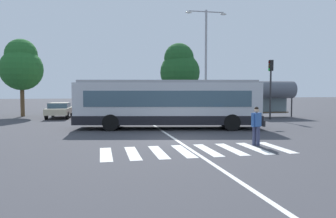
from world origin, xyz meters
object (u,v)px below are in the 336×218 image
Objects in this scene: bus_stop_shelter at (271,90)px; parked_car_charcoal at (210,108)px; pedestrian_crossing_street at (256,124)px; parked_car_silver at (153,109)px; city_transit_bus at (168,104)px; parked_car_black at (124,109)px; twin_arm_street_lamp at (206,53)px; parked_car_red at (92,109)px; traffic_light_far_corner at (271,80)px; parked_car_teal at (182,108)px; background_tree_left at (21,65)px; background_tree_right at (180,68)px; parked_car_champagne at (60,109)px.

parked_car_charcoal is at bearing 150.48° from bus_stop_shelter.
parked_car_silver is (-1.98, 15.86, -0.20)m from pedestrian_crossing_street.
city_transit_bus is 6.91× the size of pedestrian_crossing_street.
pedestrian_crossing_street is at bearing -70.04° from city_transit_bus.
twin_arm_street_lamp is at bearing -7.12° from parked_car_black.
parked_car_silver is (2.63, -0.12, 0.00)m from parked_car_black.
pedestrian_crossing_street is at bearing -122.02° from bus_stop_shelter.
city_transit_bus reaches higher than parked_car_red.
traffic_light_far_corner is at bearing -19.61° from parked_car_red.
city_transit_bus is at bearing -109.32° from parked_car_teal.
parked_car_black is at bearing 106.08° from pedestrian_crossing_street.
bus_stop_shelter is (8.25, 13.19, 1.45)m from pedestrian_crossing_street.
background_tree_left reaches higher than parked_car_charcoal.
parked_car_black is 1.01× the size of parked_car_silver.
pedestrian_crossing_street is at bearing -122.02° from traffic_light_far_corner.
parked_car_black is 1.11× the size of bus_stop_shelter.
background_tree_right reaches higher than parked_car_teal.
traffic_light_far_corner is (6.33, -5.04, 2.53)m from parked_car_teal.
background_tree_right is at bearing 93.64° from twin_arm_street_lamp.
pedestrian_crossing_street is at bearing -82.89° from parked_car_silver.
parked_car_teal is (8.23, -0.15, 0.00)m from parked_car_red.
parked_car_red is (-7.43, 16.59, -0.20)m from pedestrian_crossing_street.
traffic_light_far_corner is at bearing -39.62° from twin_arm_street_lamp.
pedestrian_crossing_street is 0.38× the size of parked_car_red.
parked_car_champagne is 2.78m from parked_car_red.
parked_car_champagne is at bearing 164.14° from traffic_light_far_corner.
parked_car_teal is 0.65× the size of background_tree_left.
background_tree_left is (-17.18, 2.93, 3.96)m from parked_car_charcoal.
bus_stop_shelter is (15.68, -3.40, 1.65)m from parked_car_red.
background_tree_right reaches higher than parked_car_silver.
city_transit_bus is at bearing 109.96° from pedestrian_crossing_street.
parked_car_champagne and parked_car_silver have the same top height.
background_tree_left is at bearing 162.53° from parked_car_black.
parked_car_teal is 15.28m from background_tree_left.
parked_car_red and parked_car_teal have the same top height.
parked_car_teal is at bearing -102.39° from background_tree_right.
parked_car_charcoal is 0.93× the size of traffic_light_far_corner.
parked_car_black is 0.94× the size of traffic_light_far_corner.
parked_car_black is (-2.08, 9.02, -0.82)m from city_transit_bus.
bus_stop_shelter is 11.71m from background_tree_right.
parked_car_champagne is 1.10× the size of bus_stop_shelter.
parked_car_champagne and parked_car_teal have the same top height.
parked_car_black is 10.38m from background_tree_left.
traffic_light_far_corner reaches higher than parked_car_charcoal.
city_transit_bus is at bearing -123.51° from parked_car_charcoal.
background_tree_right is (-0.50, 7.85, -0.88)m from twin_arm_street_lamp.
twin_arm_street_lamp is at bearing -128.73° from parked_car_charcoal.
city_transit_bus is at bearing -122.91° from twin_arm_street_lamp.
parked_car_red is 16.13m from bus_stop_shelter.
traffic_light_far_corner reaches higher than pedestrian_crossing_street.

